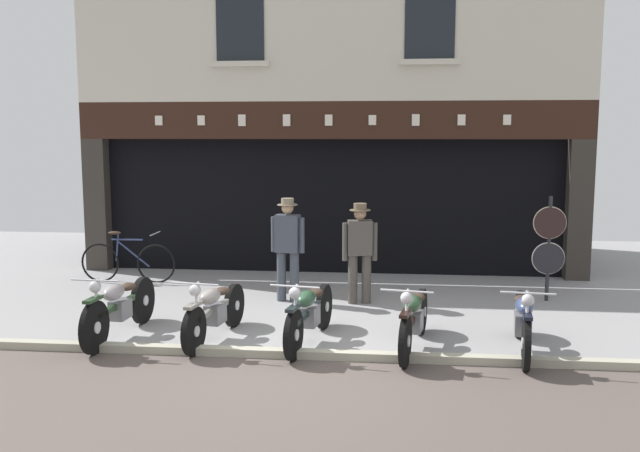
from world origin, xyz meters
TOP-DOWN VIEW (x-y plane):
  - ground at (0.00, -0.98)m, footprint 21.70×22.00m
  - shop_facade at (0.00, 7.01)m, footprint 10.00×4.42m
  - motorcycle_left at (-2.38, 0.65)m, footprint 0.62×2.09m
  - motorcycle_center_left at (-1.10, 0.67)m, footprint 0.62×1.93m
  - motorcycle_center at (0.16, 0.67)m, footprint 0.62×2.03m
  - motorcycle_center_right at (1.49, 0.56)m, footprint 0.63×2.00m
  - motorcycle_right at (2.83, 0.56)m, footprint 0.62×1.98m
  - salesman_left at (-0.46, 2.91)m, footprint 0.55×0.33m
  - shopkeeper_center at (0.70, 2.89)m, footprint 0.55×0.33m
  - tyre_sign_pole at (3.73, 3.38)m, footprint 0.53×0.06m
  - advert_board_near at (-2.25, 5.40)m, footprint 0.83×0.03m
  - leaning_bicycle at (-3.62, 4.07)m, footprint 1.79×0.50m

SIDE VIEW (x-z plane):
  - ground at x=0.00m, z-range -0.13..0.05m
  - leaning_bicycle at x=-3.62m, z-range -0.09..0.86m
  - motorcycle_center_left at x=-1.10m, z-range -0.04..0.86m
  - motorcycle_center_right at x=1.49m, z-range -0.03..0.87m
  - motorcycle_center at x=0.16m, z-range -0.03..0.87m
  - motorcycle_right at x=2.83m, z-range -0.04..0.88m
  - motorcycle_left at x=-2.38m, z-range -0.03..0.90m
  - shopkeeper_center at x=0.70m, z-range 0.08..1.70m
  - salesman_left at x=-0.46m, z-range 0.09..1.77m
  - tyre_sign_pole at x=3.73m, z-range 0.12..1.83m
  - shop_facade at x=0.00m, z-range -1.42..4.83m
  - advert_board_near at x=-2.25m, z-range 1.39..2.47m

